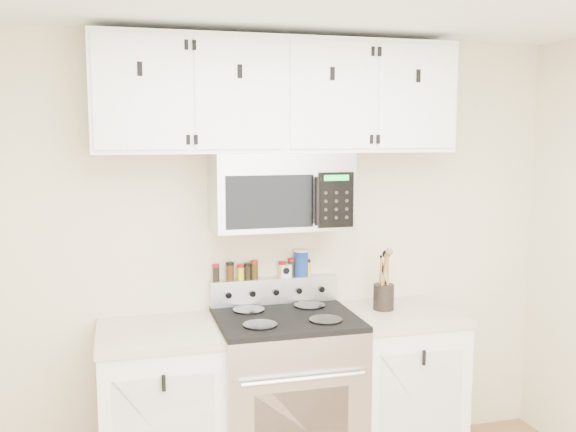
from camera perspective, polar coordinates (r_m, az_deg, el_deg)
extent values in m
cube|color=beige|center=(3.80, -1.39, -3.19)|extent=(3.50, 0.01, 2.50)
cube|color=#B7B7BA|center=(3.74, -0.16, -16.08)|extent=(0.76, 0.65, 0.92)
cube|color=black|center=(3.46, 1.23, -18.23)|extent=(0.50, 0.02, 0.40)
cube|color=black|center=(3.57, -0.16, -9.08)|extent=(0.76, 0.65, 0.03)
cube|color=#B7B7BA|center=(3.82, -1.26, -6.61)|extent=(0.76, 0.08, 0.15)
cylinder|color=black|center=(3.39, -2.50, -9.66)|extent=(0.18, 0.18, 0.01)
cylinder|color=black|center=(3.48, 3.38, -9.20)|extent=(0.18, 0.18, 0.01)
cylinder|color=black|center=(3.67, -3.51, -8.32)|extent=(0.18, 0.18, 0.01)
cylinder|color=black|center=(3.75, 1.93, -7.95)|extent=(0.18, 0.18, 0.01)
cube|color=white|center=(3.67, -11.23, -17.03)|extent=(0.62, 0.60, 0.88)
cube|color=tan|center=(3.51, -11.42, -10.16)|extent=(0.64, 0.62, 0.04)
cube|color=white|center=(3.98, 9.73, -14.97)|extent=(0.62, 0.60, 0.88)
cube|color=tan|center=(3.83, 9.88, -8.59)|extent=(0.64, 0.62, 0.04)
cube|color=#9E9EA3|center=(3.57, -0.72, 2.28)|extent=(0.76, 0.38, 0.42)
cube|color=#B7B7BA|center=(3.37, 0.10, 4.87)|extent=(0.73, 0.01, 0.08)
cube|color=black|center=(3.36, -1.62, 1.27)|extent=(0.47, 0.01, 0.28)
cube|color=black|center=(3.46, 4.27, 1.43)|extent=(0.20, 0.01, 0.30)
cylinder|color=black|center=(3.39, 2.65, 1.32)|extent=(0.03, 0.03, 0.26)
cube|color=white|center=(3.59, -0.83, 10.61)|extent=(2.00, 0.33, 0.62)
cube|color=white|center=(3.31, -12.99, 10.70)|extent=(0.46, 0.01, 0.57)
cube|color=black|center=(3.31, -13.05, 12.63)|extent=(0.02, 0.01, 0.07)
cube|color=white|center=(3.37, -4.31, 10.81)|extent=(0.46, 0.01, 0.57)
cube|color=black|center=(3.37, -4.31, 12.71)|extent=(0.03, 0.01, 0.07)
cube|color=white|center=(3.50, 3.91, 10.68)|extent=(0.46, 0.01, 0.57)
cube|color=black|center=(3.50, 3.97, 12.52)|extent=(0.03, 0.01, 0.07)
cube|color=white|center=(3.69, 11.41, 10.38)|extent=(0.46, 0.01, 0.57)
cube|color=black|center=(3.69, 11.51, 12.12)|extent=(0.02, 0.01, 0.07)
cylinder|color=black|center=(3.82, 8.49, -7.13)|extent=(0.12, 0.12, 0.15)
cylinder|color=olive|center=(3.79, 8.52, -5.44)|extent=(0.01, 0.01, 0.28)
cylinder|color=olive|center=(3.79, 8.87, -5.30)|extent=(0.01, 0.01, 0.30)
cylinder|color=olive|center=(3.80, 8.18, -5.58)|extent=(0.01, 0.01, 0.26)
cylinder|color=black|center=(3.82, 8.54, -5.44)|extent=(0.01, 0.01, 0.27)
cylinder|color=olive|center=(3.77, 8.51, -5.44)|extent=(0.01, 0.01, 0.29)
cube|color=white|center=(3.81, -0.27, -4.89)|extent=(0.07, 0.06, 0.08)
cylinder|color=navy|center=(3.83, 1.17, -4.27)|extent=(0.09, 0.09, 0.15)
cylinder|color=white|center=(3.81, 1.17, -3.08)|extent=(0.09, 0.09, 0.01)
cylinder|color=black|center=(3.73, -6.42, -5.15)|extent=(0.04, 0.04, 0.08)
cylinder|color=#960B0B|center=(3.72, -6.43, -4.40)|extent=(0.04, 0.04, 0.02)
cylinder|color=#3D240E|center=(3.74, -5.17, -5.04)|extent=(0.05, 0.05, 0.09)
cylinder|color=black|center=(3.73, -5.18, -4.23)|extent=(0.05, 0.05, 0.02)
cylinder|color=gold|center=(3.75, -4.22, -5.13)|extent=(0.04, 0.04, 0.07)
cylinder|color=#9D130C|center=(3.74, -4.23, -4.46)|extent=(0.04, 0.04, 0.02)
cylinder|color=black|center=(3.76, -3.60, -5.05)|extent=(0.04, 0.04, 0.08)
cylinder|color=black|center=(3.75, -3.60, -4.34)|extent=(0.04, 0.04, 0.02)
cylinder|color=#38270D|center=(3.76, -3.00, -4.91)|extent=(0.04, 0.04, 0.09)
cylinder|color=#A80C0F|center=(3.75, -3.00, -4.09)|extent=(0.04, 0.04, 0.02)
cylinder|color=gold|center=(3.80, -0.53, -4.89)|extent=(0.04, 0.04, 0.08)
cylinder|color=#990F0B|center=(3.79, -0.53, -4.19)|extent=(0.04, 0.04, 0.02)
cylinder|color=black|center=(3.82, 0.31, -4.73)|extent=(0.04, 0.04, 0.09)
cylinder|color=maroon|center=(3.80, 0.32, -3.91)|extent=(0.04, 0.04, 0.02)
cylinder|color=#432E10|center=(3.83, 1.15, -4.76)|extent=(0.04, 0.04, 0.08)
cylinder|color=black|center=(3.82, 1.15, -4.03)|extent=(0.04, 0.04, 0.02)
cylinder|color=yellow|center=(3.84, 1.74, -4.72)|extent=(0.04, 0.04, 0.08)
cylinder|color=black|center=(3.83, 1.75, -4.00)|extent=(0.04, 0.04, 0.02)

